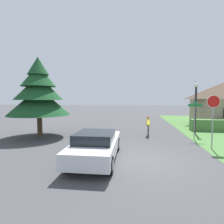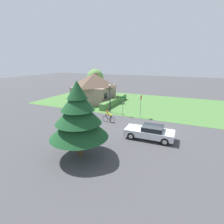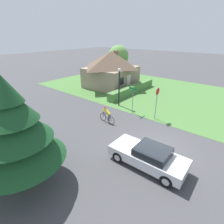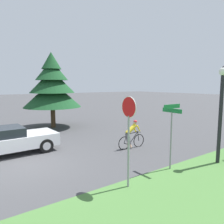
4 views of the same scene
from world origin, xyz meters
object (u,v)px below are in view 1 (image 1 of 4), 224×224
cyclist (148,127)px  conifer_tall_near (39,93)px  stop_sign (213,112)px  street_lamp (196,102)px  sedan_left_lane (96,145)px  street_name_sign (195,113)px

cyclist → conifer_tall_near: bearing=101.1°
stop_sign → street_lamp: size_ratio=0.73×
street_lamp → conifer_tall_near: size_ratio=0.71×
cyclist → stop_sign: (3.24, -2.91, 1.35)m
sedan_left_lane → cyclist: 6.06m
stop_sign → street_name_sign: 2.34m
cyclist → street_name_sign: street_name_sign is taller
cyclist → street_lamp: (3.76, 1.60, 1.81)m
sedan_left_lane → cyclist: cyclist is taller
cyclist → conifer_tall_near: conifer_tall_near is taller
street_name_sign → conifer_tall_near: (-10.86, -0.68, 1.41)m
cyclist → street_lamp: size_ratio=0.41×
street_lamp → cyclist: bearing=-157.0°
stop_sign → conifer_tall_near: conifer_tall_near is taller
cyclist → street_name_sign: (3.04, -0.60, 1.08)m
cyclist → street_name_sign: size_ratio=0.66×
sedan_left_lane → street_lamp: (6.41, 7.05, 1.85)m
street_name_sign → sedan_left_lane: bearing=-139.5°
street_name_sign → cyclist: bearing=168.9°
sedan_left_lane → street_name_sign: size_ratio=1.75×
sedan_left_lane → conifer_tall_near: size_ratio=0.78×
sedan_left_lane → street_name_sign: bearing=-50.9°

